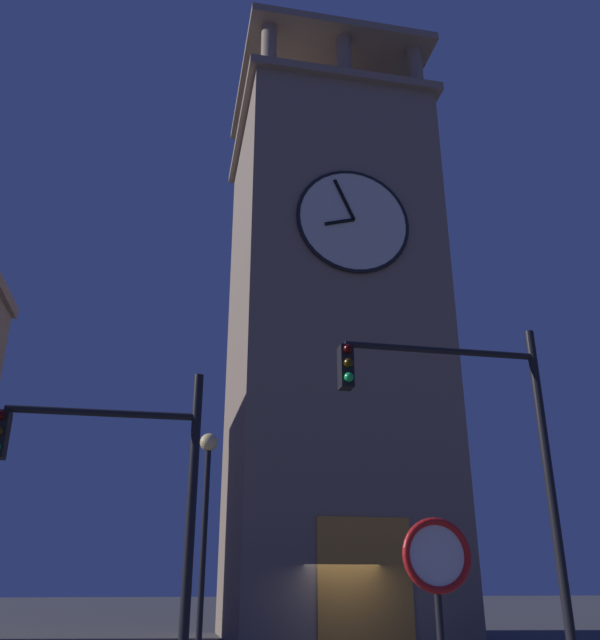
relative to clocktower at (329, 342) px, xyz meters
The scene contains 5 objects.
clocktower is the anchor object (origin of this frame).
traffic_signal_near 19.00m from the clocktower, 64.86° to the left, with size 3.24×0.41×5.26m.
traffic_signal_mid 17.92m from the clocktower, 85.25° to the left, with size 3.72×0.41×6.24m.
street_lamp 14.08m from the clocktower, 60.92° to the left, with size 0.44×0.44×5.38m.
no_horn_sign 22.08m from the clocktower, 79.20° to the left, with size 0.78×0.14×2.57m.
Camera 1 is at (5.86, 21.58, 1.89)m, focal length 37.20 mm.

